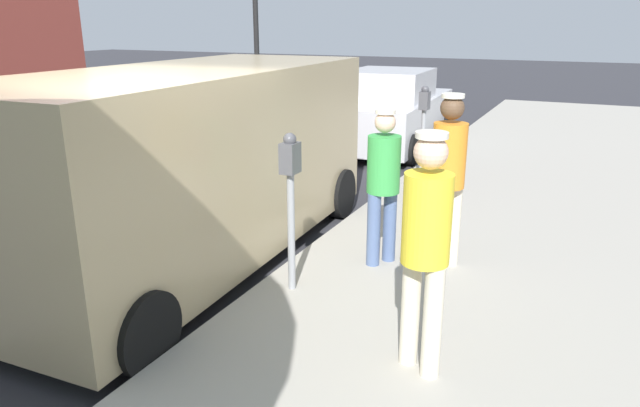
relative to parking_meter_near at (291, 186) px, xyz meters
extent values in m
plane|color=#2D2D33|center=(-1.35, -0.45, -1.18)|extent=(80.00, 80.00, 0.00)
cube|color=#9E998E|center=(2.15, -0.45, -1.11)|extent=(5.00, 32.00, 0.15)
cylinder|color=gray|center=(0.00, 0.00, -0.46)|extent=(0.07, 0.07, 1.15)
cube|color=#4C4C51|center=(0.00, 0.00, 0.26)|extent=(0.14, 0.18, 0.28)
sphere|color=#47474C|center=(0.00, 0.00, 0.43)|extent=(0.12, 0.12, 0.12)
cylinder|color=gray|center=(0.00, 4.40, -0.46)|extent=(0.07, 0.07, 1.15)
cube|color=#4C4C51|center=(0.00, 4.40, 0.26)|extent=(0.14, 0.18, 0.28)
sphere|color=#47474C|center=(0.00, 4.40, 0.43)|extent=(0.12, 0.12, 0.12)
cylinder|color=#4C608C|center=(0.61, 1.07, -0.64)|extent=(0.14, 0.14, 0.78)
cylinder|color=#4C608C|center=(0.50, 0.87, -0.64)|extent=(0.14, 0.14, 0.78)
cylinder|color=green|center=(0.56, 0.97, 0.05)|extent=(0.34, 0.34, 0.59)
sphere|color=beige|center=(0.56, 0.97, 0.48)|extent=(0.21, 0.21, 0.21)
cylinder|color=silver|center=(0.56, 0.97, 0.58)|extent=(0.20, 0.20, 0.04)
cylinder|color=beige|center=(1.25, 1.23, -0.60)|extent=(0.14, 0.14, 0.87)
cylinder|color=beige|center=(1.09, 1.08, -0.60)|extent=(0.14, 0.14, 0.87)
cylinder|color=orange|center=(1.17, 1.16, 0.16)|extent=(0.34, 0.34, 0.65)
sphere|color=brown|center=(1.17, 1.16, 0.63)|extent=(0.23, 0.23, 0.23)
cylinder|color=silver|center=(1.17, 1.16, 0.75)|extent=(0.22, 0.22, 0.04)
cylinder|color=beige|center=(1.59, -0.84, -0.60)|extent=(0.14, 0.14, 0.85)
cylinder|color=beige|center=(1.39, -0.73, -0.60)|extent=(0.14, 0.14, 0.85)
cylinder|color=yellow|center=(1.49, -0.78, 0.14)|extent=(0.34, 0.34, 0.64)
sphere|color=beige|center=(1.49, -0.78, 0.61)|extent=(0.23, 0.23, 0.23)
cylinder|color=silver|center=(1.49, -0.78, 0.73)|extent=(0.22, 0.22, 0.04)
cube|color=tan|center=(-1.50, 0.49, -0.01)|extent=(2.20, 5.27, 1.96)
cube|color=black|center=(-1.59, 2.94, 0.38)|extent=(1.84, 0.15, 0.88)
cylinder|color=black|center=(-2.53, 2.50, -0.84)|extent=(0.25, 0.69, 0.68)
cylinder|color=black|center=(-0.63, 2.57, -0.84)|extent=(0.25, 0.69, 0.68)
cylinder|color=black|center=(-0.47, -1.52, -0.84)|extent=(0.25, 0.69, 0.68)
cube|color=#BCBCC1|center=(-1.60, 7.52, -0.57)|extent=(2.04, 4.49, 0.89)
cube|color=#BCBCC1|center=(-1.59, 7.30, 0.17)|extent=(1.70, 2.06, 0.60)
cylinder|color=black|center=(-2.55, 9.13, -0.88)|extent=(0.25, 0.61, 0.60)
cylinder|color=black|center=(-0.83, 9.21, -0.88)|extent=(0.25, 0.61, 0.60)
cylinder|color=black|center=(-2.38, 5.83, -0.88)|extent=(0.25, 0.61, 0.60)
cylinder|color=black|center=(-0.66, 5.92, -0.88)|extent=(0.25, 0.61, 0.60)
cylinder|color=black|center=(-7.30, 11.30, 1.42)|extent=(0.16, 0.16, 5.20)
camera|label=1|loc=(2.44, -4.47, 1.43)|focal=32.40mm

